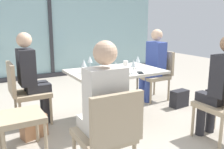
# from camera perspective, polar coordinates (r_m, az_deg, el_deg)

# --- Properties ---
(ground_plane) EXTENTS (12.00, 12.00, 0.00)m
(ground_plane) POSITION_cam_1_polar(r_m,az_deg,el_deg) (3.66, 0.78, -10.28)
(ground_plane) COLOR #A89E8E
(window_wall_backdrop) EXTENTS (5.94, 0.10, 2.70)m
(window_wall_backdrop) POSITION_cam_1_polar(r_m,az_deg,el_deg) (6.35, -14.03, 10.30)
(window_wall_backdrop) COLOR #90B7BC
(window_wall_backdrop) RESTS_ON ground_plane
(dining_table_main) EXTENTS (1.27, 0.84, 0.73)m
(dining_table_main) POSITION_cam_1_polar(r_m,az_deg,el_deg) (3.49, 0.80, -2.08)
(dining_table_main) COLOR silver
(dining_table_main) RESTS_ON ground_plane
(chair_far_right) EXTENTS (0.50, 0.46, 0.87)m
(chair_far_right) POSITION_cam_1_polar(r_m,az_deg,el_deg) (4.53, 10.46, 0.57)
(chair_far_right) COLOR tan
(chair_far_right) RESTS_ON ground_plane
(chair_front_left) EXTENTS (0.46, 0.50, 0.87)m
(chair_front_left) POSITION_cam_1_polar(r_m,az_deg,el_deg) (2.14, -0.85, -13.02)
(chair_front_left) COLOR tan
(chair_front_left) RESTS_ON ground_plane
(chair_far_left) EXTENTS (0.50, 0.46, 0.87)m
(chair_far_left) POSITION_cam_1_polar(r_m,az_deg,el_deg) (3.56, -19.61, -3.23)
(chair_far_left) COLOR tan
(chair_far_left) RESTS_ON ground_plane
(chair_side_end) EXTENTS (0.50, 0.46, 0.87)m
(chair_side_end) POSITION_cam_1_polar(r_m,az_deg,el_deg) (2.77, -22.46, -7.94)
(chair_side_end) COLOR tan
(chair_side_end) RESTS_ON ground_plane
(person_far_right) EXTENTS (0.39, 0.34, 1.26)m
(person_far_right) POSITION_cam_1_polar(r_m,az_deg,el_deg) (4.42, 9.47, 3.01)
(person_far_right) COLOR #384C9E
(person_far_right) RESTS_ON ground_plane
(person_front_left) EXTENTS (0.34, 0.39, 1.26)m
(person_front_left) POSITION_cam_1_polar(r_m,az_deg,el_deg) (2.15, -2.26, -7.03)
(person_front_left) COLOR silver
(person_front_left) RESTS_ON ground_plane
(person_far_left) EXTENTS (0.39, 0.34, 1.26)m
(person_far_left) POSITION_cam_1_polar(r_m,az_deg,el_deg) (3.53, -18.11, 0.15)
(person_far_left) COLOR #28282D
(person_far_left) RESTS_ON ground_plane
(person_front_right) EXTENTS (0.34, 0.39, 1.26)m
(person_front_right) POSITION_cam_1_polar(r_m,az_deg,el_deg) (3.14, 23.78, -1.80)
(person_front_right) COLOR #28282D
(person_front_right) RESTS_ON ground_plane
(wine_glass_0) EXTENTS (0.07, 0.07, 0.18)m
(wine_glass_0) POSITION_cam_1_polar(r_m,az_deg,el_deg) (3.02, 0.86, 1.88)
(wine_glass_0) COLOR silver
(wine_glass_0) RESTS_ON dining_table_main
(wine_glass_1) EXTENTS (0.07, 0.07, 0.18)m
(wine_glass_1) POSITION_cam_1_polar(r_m,az_deg,el_deg) (3.63, -2.56, 3.68)
(wine_glass_1) COLOR silver
(wine_glass_1) RESTS_ON dining_table_main
(wine_glass_2) EXTENTS (0.07, 0.07, 0.18)m
(wine_glass_2) POSITION_cam_1_polar(r_m,az_deg,el_deg) (3.22, 4.98, 2.52)
(wine_glass_2) COLOR silver
(wine_glass_2) RESTS_ON dining_table_main
(wine_glass_3) EXTENTS (0.07, 0.07, 0.18)m
(wine_glass_3) POSITION_cam_1_polar(r_m,az_deg,el_deg) (3.58, 5.96, 3.51)
(wine_glass_3) COLOR silver
(wine_glass_3) RESTS_ON dining_table_main
(wine_glass_4) EXTENTS (0.07, 0.07, 0.18)m
(wine_glass_4) POSITION_cam_1_polar(r_m,az_deg,el_deg) (3.26, -6.51, 2.58)
(wine_glass_4) COLOR silver
(wine_glass_4) RESTS_ON dining_table_main
(wine_glass_5) EXTENTS (0.07, 0.07, 0.18)m
(wine_glass_5) POSITION_cam_1_polar(r_m,az_deg,el_deg) (3.56, -5.09, 3.47)
(wine_glass_5) COLOR silver
(wine_glass_5) RESTS_ON dining_table_main
(coffee_cup) EXTENTS (0.08, 0.08, 0.09)m
(coffee_cup) POSITION_cam_1_polar(r_m,az_deg,el_deg) (3.70, 3.17, 2.50)
(coffee_cup) COLOR white
(coffee_cup) RESTS_ON dining_table_main
(cell_phone_on_table) EXTENTS (0.12, 0.16, 0.01)m
(cell_phone_on_table) POSITION_cam_1_polar(r_m,az_deg,el_deg) (3.29, 6.50, 0.42)
(cell_phone_on_table) COLOR black
(cell_phone_on_table) RESTS_ON dining_table_main
(handbag_0) EXTENTS (0.31, 0.18, 0.28)m
(handbag_0) POSITION_cam_1_polar(r_m,az_deg,el_deg) (4.27, 15.25, -5.37)
(handbag_0) COLOR #232328
(handbag_0) RESTS_ON ground_plane
(handbag_2) EXTENTS (0.33, 0.23, 0.28)m
(handbag_2) POSITION_cam_1_polar(r_m,az_deg,el_deg) (3.25, -17.56, -11.31)
(handbag_2) COLOR #A3704C
(handbag_2) RESTS_ON ground_plane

